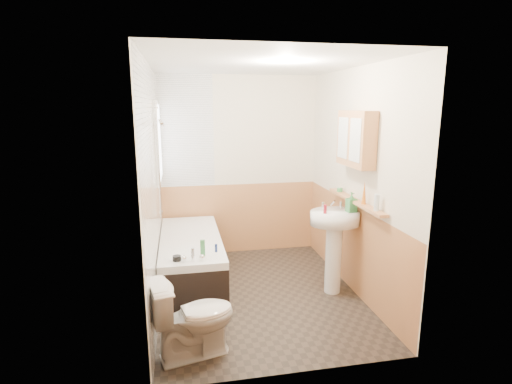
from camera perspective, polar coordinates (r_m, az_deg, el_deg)
floor at (r=4.67m, az=0.36°, el=-14.32°), size 2.80×2.80×0.00m
ceiling at (r=4.20m, az=0.41°, el=17.86°), size 2.80×2.80×0.00m
wall_back at (r=5.63m, az=-2.45°, el=3.66°), size 2.20×0.02×2.50m
wall_front at (r=2.93m, az=5.83°, el=-4.42°), size 2.20×0.02×2.50m
wall_left at (r=4.19m, az=-14.66°, el=0.30°), size 0.02×2.80×2.50m
wall_right at (r=4.61m, az=14.05°, el=1.38°), size 0.02×2.80×2.50m
wainscot_right at (r=4.79m, az=13.34°, el=-7.47°), size 0.01×2.80×1.00m
wainscot_front at (r=3.25m, az=5.42°, el=-17.10°), size 2.20×0.01×1.00m
wainscot_back at (r=5.77m, az=-2.35°, el=-3.76°), size 2.20×0.01×1.00m
tile_cladding_left at (r=4.19m, az=-14.36°, el=0.31°), size 0.01×2.80×2.50m
tile_return_back at (r=5.49m, az=-10.04°, el=8.52°), size 0.75×0.01×1.50m
window at (r=5.07m, az=-13.74°, el=6.93°), size 0.03×0.79×0.99m
bathtub at (r=4.90m, az=-9.24°, el=-9.37°), size 0.70×1.75×0.71m
shower_riser at (r=4.56m, az=-13.67°, el=5.59°), size 0.11×0.08×1.27m
toilet at (r=3.55m, az=-8.94°, el=-17.27°), size 0.78×0.55×0.69m
sink at (r=4.55m, az=11.12°, el=-6.04°), size 0.56×0.45×1.07m
pine_shelf at (r=4.47m, az=14.01°, el=-1.28°), size 0.10×1.27×0.03m
medicine_cabinet at (r=4.36m, az=14.07°, el=7.38°), size 0.16×0.65×0.58m
foam_can at (r=4.04m, az=16.86°, el=-1.46°), size 0.07×0.07×0.16m
green_bottle at (r=4.27m, az=15.20°, el=-0.10°), size 0.05×0.05×0.24m
black_jar at (r=4.85m, az=11.89°, el=0.31°), size 0.07×0.07×0.04m
soap_bottle at (r=4.47m, az=13.44°, el=-2.15°), size 0.12×0.23×0.10m
clear_bottle at (r=4.35m, az=9.85°, el=-2.42°), size 0.04×0.04×0.10m
blue_gel at (r=4.18m, az=-7.63°, el=-7.93°), size 0.05×0.04×0.17m
cream_jar at (r=4.12m, az=-11.25°, el=-9.26°), size 0.10×0.10×0.05m
orange_bottle at (r=4.29m, az=-5.72°, el=-7.99°), size 0.03×0.03×0.09m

